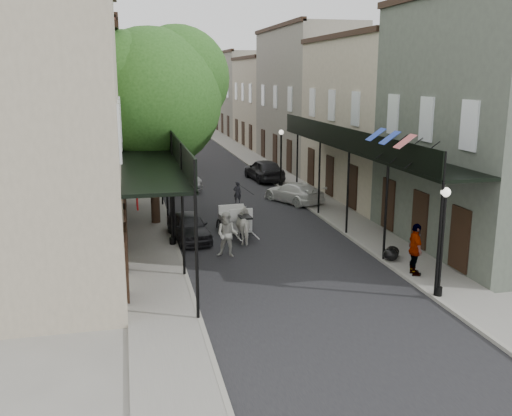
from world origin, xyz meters
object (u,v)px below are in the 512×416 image
car_left_far (165,156)px  car_right_far (264,170)px  horse (246,226)px  lamppost_right_far (281,157)px  lamppost_left (171,201)px  carriage (233,209)px  pedestrian_sidewalk_left (129,182)px  pedestrian_walking (227,235)px  car_left_mid (176,178)px  tree_far (147,96)px  car_left_near (189,226)px  lamppost_right_near (442,240)px  tree_near (159,93)px  pedestrian_sidewalk_right (415,249)px  car_right_near (294,193)px

car_left_far → car_right_far: 10.58m
horse → lamppost_right_far: bearing=-115.6°
lamppost_left → horse: size_ratio=2.09×
carriage → pedestrian_sidewalk_left: carriage is taller
lamppost_right_far → pedestrian_walking: size_ratio=1.95×
horse → car_left_mid: size_ratio=0.38×
tree_far → car_left_near: (0.96, -17.29, -5.20)m
tree_far → car_right_far: (7.85, -3.52, -5.06)m
car_left_far → lamppost_right_near: bearing=-65.3°
tree_far → carriage: size_ratio=3.43×
lamppost_right_far → pedestrian_sidewalk_left: bearing=-174.3°
tree_near → tree_far: (-0.05, 14.00, -0.65)m
pedestrian_sidewalk_right → tree_near: bearing=49.4°
tree_near → tree_far: 14.02m
horse → pedestrian_walking: 2.26m
horse → pedestrian_walking: pedestrian_walking is taller
pedestrian_sidewalk_right → lamppost_left: bearing=64.1°
horse → car_left_mid: car_left_mid is taller
pedestrian_sidewalk_right → car_left_far: (-7.07, 29.06, -0.33)m
car_left_far → car_right_far: bearing=-40.7°
lamppost_right_near → horse: bearing=121.6°
carriage → car_right_near: carriage is taller
tree_far → car_left_near: size_ratio=2.32×
pedestrian_walking → car_left_far: 25.02m
car_left_near → horse: bearing=-27.0°
tree_near → pedestrian_sidewalk_right: 14.29m
carriage → car_right_near: (4.55, 4.96, -0.37)m
tree_near → pedestrian_sidewalk_right: bearing=-50.0°
carriage → car_right_near: size_ratio=0.60×
pedestrian_walking → car_left_far: (-0.77, 25.01, -0.18)m
lamppost_left → car_left_near: lamppost_left is taller
car_right_far → horse: bearing=67.3°
car_left_near → car_right_near: bearing=35.7°
tree_far → car_left_near: tree_far is taller
pedestrian_walking → car_right_near: (5.60, 9.21, -0.35)m
horse → car_right_far: (4.42, 14.65, 0.02)m
pedestrian_sidewalk_left → horse: bearing=93.2°
car_left_far → car_right_far: same height
pedestrian_walking → pedestrian_sidewalk_left: size_ratio=1.16×
horse → car_right_far: 15.30m
carriage → car_left_mid: carriage is taller
lamppost_right_near → lamppost_right_far: bearing=90.0°
lamppost_right_near → car_left_mid: 22.06m
lamppost_left → pedestrian_sidewalk_right: size_ratio=1.89×
lamppost_right_near → car_left_far: size_ratio=0.67×
car_left_far → pedestrian_walking: bearing=-75.9°
lamppost_right_far → pedestrian_sidewalk_left: (-9.90, -0.99, -1.11)m
tree_near → pedestrian_sidewalk_left: tree_near is taller
lamppost_left → car_right_near: lamppost_left is taller
car_right_near → carriage: bearing=23.4°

